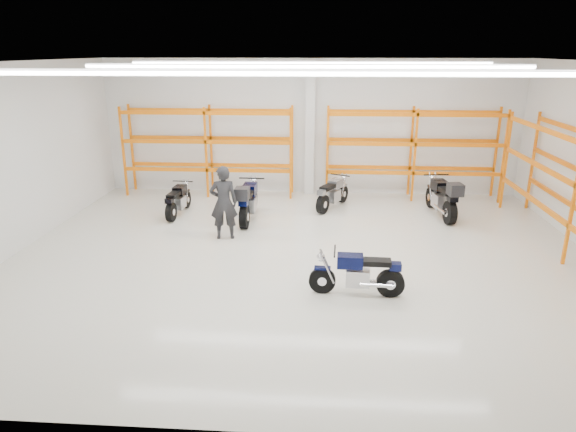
# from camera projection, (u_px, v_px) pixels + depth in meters

# --- Properties ---
(ground) EXTENTS (14.00, 14.00, 0.00)m
(ground) POSITION_uv_depth(u_px,v_px,m) (302.00, 257.00, 12.35)
(ground) COLOR beige
(ground) RESTS_ON ground
(room_shell) EXTENTS (14.02, 12.02, 4.51)m
(room_shell) POSITION_uv_depth(u_px,v_px,m) (303.00, 119.00, 11.36)
(room_shell) COLOR white
(room_shell) RESTS_ON ground
(motorcycle_main) EXTENTS (1.93, 0.64, 0.95)m
(motorcycle_main) POSITION_uv_depth(u_px,v_px,m) (361.00, 275.00, 10.31)
(motorcycle_main) COLOR black
(motorcycle_main) RESTS_ON ground
(motorcycle_back_a) EXTENTS (0.63, 1.91, 0.94)m
(motorcycle_back_a) POSITION_uv_depth(u_px,v_px,m) (178.00, 201.00, 15.34)
(motorcycle_back_a) COLOR black
(motorcycle_back_a) RESTS_ON ground
(motorcycle_back_b) EXTENTS (0.76, 2.38, 1.23)m
(motorcycle_back_b) POSITION_uv_depth(u_px,v_px,m) (248.00, 202.00, 14.72)
(motorcycle_back_b) COLOR black
(motorcycle_back_b) RESTS_ON ground
(motorcycle_back_c) EXTENTS (1.05, 1.83, 0.98)m
(motorcycle_back_c) POSITION_uv_depth(u_px,v_px,m) (332.00, 194.00, 15.99)
(motorcycle_back_c) COLOR black
(motorcycle_back_c) RESTS_ON ground
(motorcycle_back_d) EXTENTS (0.80, 2.42, 1.24)m
(motorcycle_back_d) POSITION_uv_depth(u_px,v_px,m) (443.00, 198.00, 15.07)
(motorcycle_back_d) COLOR black
(motorcycle_back_d) RESTS_ON ground
(standing_man) EXTENTS (0.77, 0.57, 1.95)m
(standing_man) POSITION_uv_depth(u_px,v_px,m) (224.00, 203.00, 13.30)
(standing_man) COLOR black
(standing_man) RESTS_ON ground
(structural_column) EXTENTS (0.32, 0.32, 4.50)m
(structural_column) POSITION_uv_depth(u_px,v_px,m) (310.00, 128.00, 17.18)
(structural_column) COLOR white
(structural_column) RESTS_ON ground
(pallet_racking_back_left) EXTENTS (5.67, 0.87, 3.00)m
(pallet_racking_back_left) POSITION_uv_depth(u_px,v_px,m) (208.00, 143.00, 17.22)
(pallet_racking_back_left) COLOR orange
(pallet_racking_back_left) RESTS_ON ground
(pallet_racking_back_right) EXTENTS (5.67, 0.87, 3.00)m
(pallet_racking_back_right) POSITION_uv_depth(u_px,v_px,m) (413.00, 145.00, 16.77)
(pallet_racking_back_right) COLOR orange
(pallet_racking_back_right) RESTS_ON ground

